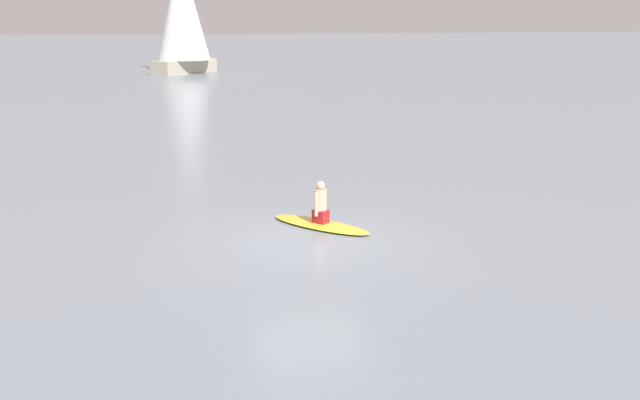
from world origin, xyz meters
The scene contains 4 objects.
ground_plane centered at (0.00, 0.00, 0.00)m, with size 400.00×400.00×0.00m, color gray.
surfboard centered at (0.49, 0.93, 0.05)m, with size 2.65×0.78×0.09m, color gold.
person_paddler centered at (0.49, 0.93, 0.53)m, with size 0.40×0.41×0.97m.
sailboat_far_right centered at (0.67, 49.41, 5.24)m, with size 6.34×6.34×11.25m.
Camera 1 is at (-3.44, -14.68, 4.68)m, focal length 40.88 mm.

